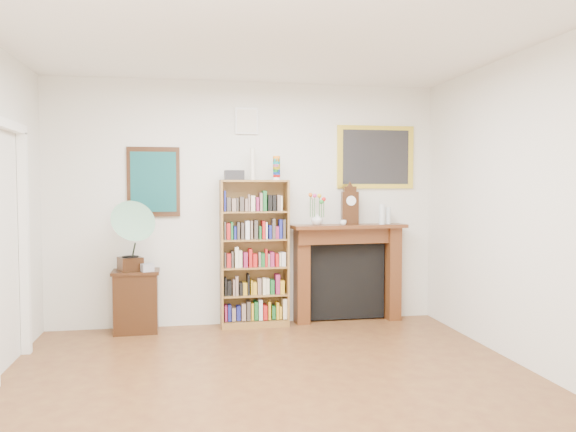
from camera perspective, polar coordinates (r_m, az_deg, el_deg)
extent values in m
cube|color=#572D1A|center=(4.34, -0.53, -18.63)|extent=(4.50, 5.00, 0.01)
cube|color=white|center=(4.21, -0.55, 19.60)|extent=(4.50, 5.00, 0.01)
cube|color=silver|center=(6.52, -4.21, 1.27)|extent=(4.50, 0.01, 2.80)
cube|color=silver|center=(1.64, 14.24, -3.97)|extent=(4.50, 0.01, 2.80)
cube|color=silver|center=(4.94, 26.12, 0.42)|extent=(0.01, 5.00, 2.80)
cube|color=white|center=(5.88, -25.21, -2.62)|extent=(0.08, 0.08, 2.10)
cube|color=white|center=(5.43, -26.77, 8.32)|extent=(0.08, 1.02, 0.08)
cube|color=black|center=(6.48, -13.50, 3.39)|extent=(0.58, 0.03, 0.78)
cube|color=#104D4E|center=(6.46, -13.51, 3.39)|extent=(0.50, 0.01, 0.67)
cube|color=white|center=(6.54, -4.22, 9.61)|extent=(0.26, 0.03, 0.30)
cube|color=silver|center=(6.52, -4.21, 9.62)|extent=(0.22, 0.01, 0.26)
cube|color=yellow|center=(6.84, 8.88, 5.93)|extent=(0.95, 0.03, 0.75)
cube|color=#262628|center=(6.83, 8.93, 5.93)|extent=(0.82, 0.01, 0.65)
cube|color=brown|center=(6.38, -6.78, -3.87)|extent=(0.03, 0.27, 1.67)
cube|color=brown|center=(6.47, -0.16, -3.75)|extent=(0.03, 0.27, 1.67)
cube|color=brown|center=(6.37, -3.47, 3.56)|extent=(0.77, 0.28, 0.02)
cube|color=brown|center=(6.56, -3.42, -10.77)|extent=(0.77, 0.28, 0.07)
cube|color=brown|center=(6.54, -3.57, -3.69)|extent=(0.77, 0.03, 1.67)
cube|color=brown|center=(6.49, -3.43, -7.98)|extent=(0.73, 0.26, 0.02)
cube|color=brown|center=(6.44, -3.44, -5.21)|extent=(0.73, 0.26, 0.02)
cube|color=brown|center=(6.40, -3.45, -2.41)|extent=(0.73, 0.26, 0.02)
cube|color=brown|center=(6.38, -3.46, 0.42)|extent=(0.73, 0.26, 0.02)
cube|color=black|center=(6.43, -15.17, -8.36)|extent=(0.51, 0.38, 0.68)
cube|color=#4D2812|center=(6.58, 1.41, -6.11)|extent=(0.17, 0.21, 1.11)
cube|color=#4D2812|center=(6.88, 10.56, -5.75)|extent=(0.17, 0.21, 1.11)
cube|color=#4D2812|center=(6.65, 6.11, -1.98)|extent=(1.27, 0.29, 0.18)
cube|color=#4D2812|center=(6.60, 6.22, -1.05)|extent=(1.38, 0.42, 0.04)
cube|color=black|center=(6.78, 5.93, -6.62)|extent=(0.92, 0.09, 0.89)
cube|color=black|center=(6.38, -15.72, -4.68)|extent=(0.30, 0.30, 0.14)
cylinder|color=black|center=(6.37, -15.73, -4.01)|extent=(0.23, 0.23, 0.01)
cone|color=#2C402E|center=(6.20, -15.90, -1.26)|extent=(0.65, 0.71, 0.60)
cube|color=#B9B9C6|center=(6.25, -14.10, -5.11)|extent=(0.15, 0.15, 0.08)
cube|color=black|center=(6.62, 6.29, 0.81)|extent=(0.20, 0.12, 0.39)
cylinder|color=white|center=(6.57, 6.43, 1.55)|extent=(0.11, 0.02, 0.11)
cube|color=black|center=(6.62, 6.30, 2.70)|extent=(0.15, 0.10, 0.07)
imported|color=silver|center=(6.51, 2.97, -0.30)|extent=(0.18, 0.18, 0.14)
imported|color=silver|center=(6.50, 5.63, -0.67)|extent=(0.08, 0.08, 0.06)
cylinder|color=silver|center=(6.71, 9.52, 0.19)|extent=(0.07, 0.07, 0.24)
cylinder|color=silver|center=(6.78, 10.13, 0.04)|extent=(0.06, 0.06, 0.20)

